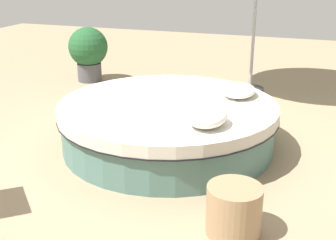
% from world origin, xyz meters
% --- Properties ---
extents(ground_plane, '(16.00, 16.00, 0.00)m').
position_xyz_m(ground_plane, '(0.00, 0.00, 0.00)').
color(ground_plane, '#9E8466').
extents(round_bed, '(2.50, 2.50, 0.53)m').
position_xyz_m(round_bed, '(0.00, 0.00, 0.27)').
color(round_bed, '#4C726B').
rests_on(round_bed, ground_plane).
extents(throw_pillow_0, '(0.51, 0.39, 0.19)m').
position_xyz_m(throw_pillow_0, '(0.55, 0.60, 0.62)').
color(throw_pillow_0, white).
rests_on(throw_pillow_0, round_bed).
extents(throw_pillow_1, '(0.52, 0.39, 0.14)m').
position_xyz_m(throw_pillow_1, '(-0.50, 0.71, 0.60)').
color(throw_pillow_1, white).
rests_on(throw_pillow_1, round_bed).
extents(planter, '(0.69, 0.69, 0.95)m').
position_xyz_m(planter, '(-2.27, -2.28, 0.54)').
color(planter, '#4C4C51').
rests_on(planter, ground_plane).
extents(side_table, '(0.44, 0.44, 0.41)m').
position_xyz_m(side_table, '(1.46, 1.07, 0.20)').
color(side_table, '#997A56').
rests_on(side_table, ground_plane).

